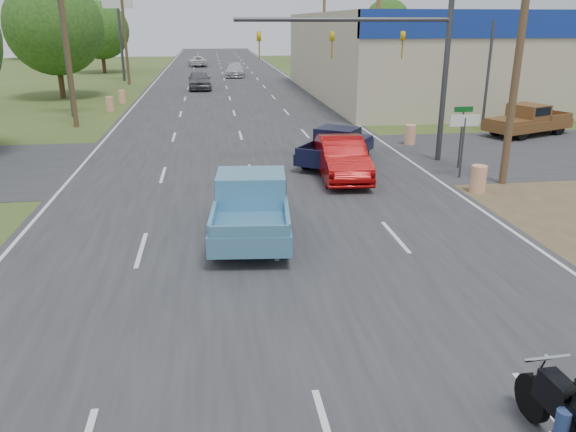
{
  "coord_description": "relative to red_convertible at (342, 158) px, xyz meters",
  "views": [
    {
      "loc": [
        -1.53,
        -6.6,
        5.92
      ],
      "look_at": [
        0.26,
        6.59,
        1.3
      ],
      "focal_mm": 35.0,
      "sensor_mm": 36.0,
      "label": 1
    }
  ],
  "objects": [
    {
      "name": "main_road",
      "position": [
        -3.5,
        25.38,
        -0.8
      ],
      "size": [
        15.0,
        180.0,
        0.02
      ],
      "primitive_type": "cube",
      "color": "#2D2D30",
      "rests_on": "ground"
    },
    {
      "name": "cross_road",
      "position": [
        -3.5,
        3.38,
        -0.8
      ],
      "size": [
        120.0,
        10.0,
        0.02
      ],
      "primitive_type": "cube",
      "color": "#2D2D30",
      "rests_on": "ground"
    },
    {
      "name": "utility_pole_1",
      "position": [
        6.0,
        -1.62,
        4.51
      ],
      "size": [
        2.0,
        0.28,
        10.0
      ],
      "color": "#4C3823",
      "rests_on": "ground"
    },
    {
      "name": "utility_pole_2",
      "position": [
        6.0,
        16.38,
        4.51
      ],
      "size": [
        2.0,
        0.28,
        10.0
      ],
      "color": "#4C3823",
      "rests_on": "ground"
    },
    {
      "name": "utility_pole_3",
      "position": [
        6.0,
        34.38,
        4.51
      ],
      "size": [
        2.0,
        0.28,
        10.0
      ],
      "color": "#4C3823",
      "rests_on": "ground"
    },
    {
      "name": "utility_pole_5",
      "position": [
        -13.0,
        13.38,
        4.51
      ],
      "size": [
        2.0,
        0.28,
        10.0
      ],
      "color": "#4C3823",
      "rests_on": "ground"
    },
    {
      "name": "utility_pole_6",
      "position": [
        -13.0,
        37.38,
        4.51
      ],
      "size": [
        2.0,
        0.28,
        10.0
      ],
      "color": "#4C3823",
      "rests_on": "ground"
    },
    {
      "name": "tree_1",
      "position": [
        -17.0,
        27.38,
        4.77
      ],
      "size": [
        7.56,
        7.56,
        9.36
      ],
      "color": "#422D19",
      "rests_on": "ground"
    },
    {
      "name": "tree_2",
      "position": [
        -17.7,
        51.38,
        4.15
      ],
      "size": [
        6.72,
        6.72,
        8.32
      ],
      "color": "#422D19",
      "rests_on": "ground"
    },
    {
      "name": "tree_5",
      "position": [
        26.5,
        80.38,
        5.08
      ],
      "size": [
        7.98,
        7.98,
        9.88
      ],
      "color": "#422D19",
      "rests_on": "ground"
    },
    {
      "name": "tree_6",
      "position": [
        -33.5,
        80.38,
        5.7
      ],
      "size": [
        8.82,
        8.82,
        10.92
      ],
      "color": "#422D19",
      "rests_on": "ground"
    },
    {
      "name": "barrel_0",
      "position": [
        4.5,
        -2.62,
        -0.31
      ],
      "size": [
        0.56,
        0.56,
        1.0
      ],
      "primitive_type": "cylinder",
      "color": "orange",
      "rests_on": "ground"
    },
    {
      "name": "barrel_1",
      "position": [
        4.9,
        5.88,
        -0.31
      ],
      "size": [
        0.56,
        0.56,
        1.0
      ],
      "primitive_type": "cylinder",
      "color": "orange",
      "rests_on": "ground"
    },
    {
      "name": "barrel_2",
      "position": [
        -12.0,
        19.38,
        -0.31
      ],
      "size": [
        0.56,
        0.56,
        1.0
      ],
      "primitive_type": "cylinder",
      "color": "orange",
      "rests_on": "ground"
    },
    {
      "name": "barrel_3",
      "position": [
        -11.7,
        23.38,
        -0.31
      ],
      "size": [
        0.56,
        0.56,
        1.0
      ],
      "primitive_type": "cylinder",
      "color": "orange",
      "rests_on": "ground"
    },
    {
      "name": "pole_sign_left_near",
      "position": [
        -14.0,
        17.38,
        6.36
      ],
      "size": [
        3.0,
        0.35,
        9.2
      ],
      "color": "#3F3F44",
      "rests_on": "ground"
    },
    {
      "name": "pole_sign_left_far",
      "position": [
        -14.0,
        41.38,
        6.36
      ],
      "size": [
        3.0,
        0.35,
        9.2
      ],
      "color": "#3F3F44",
      "rests_on": "ground"
    },
    {
      "name": "lane_sign",
      "position": [
        4.7,
        -0.62,
        1.1
      ],
      "size": [
        1.2,
        0.08,
        2.52
      ],
      "color": "#3F3F44",
      "rests_on": "ground"
    },
    {
      "name": "street_name_sign",
      "position": [
        5.3,
        0.88,
        0.8
      ],
      "size": [
        0.8,
        0.08,
        2.61
      ],
      "color": "#3F3F44",
      "rests_on": "ground"
    },
    {
      "name": "signal_mast",
      "position": [
        2.32,
        2.38,
        4.0
      ],
      "size": [
        9.12,
        0.4,
        7.0
      ],
      "color": "#3F3F44",
      "rests_on": "ground"
    },
    {
      "name": "red_convertible",
      "position": [
        0.0,
        0.0,
        0.0
      ],
      "size": [
        1.97,
        4.97,
        1.61
      ],
      "primitive_type": "imported",
      "rotation": [
        0.0,
        0.0,
        -0.05
      ],
      "color": "#8E0606",
      "rests_on": "ground"
    },
    {
      "name": "blue_pickup",
      "position": [
        -3.99,
        -5.62,
        0.12
      ],
      "size": [
        2.62,
        5.68,
        1.83
      ],
      "rotation": [
        0.0,
        0.0,
        -0.09
      ],
      "color": "black",
      "rests_on": "ground"
    },
    {
      "name": "navy_pickup",
      "position": [
        0.37,
        2.44,
        -0.01
      ],
      "size": [
        4.22,
        4.97,
        1.58
      ],
      "rotation": [
        0.0,
        0.0,
        -0.6
      ],
      "color": "black",
      "rests_on": "ground"
    },
    {
      "name": "brown_pickup",
      "position": [
        12.02,
        7.33,
        0.05
      ],
      "size": [
        5.46,
        3.77,
        1.69
      ],
      "rotation": [
        0.0,
        0.0,
        1.96
      ],
      "color": "black",
      "rests_on": "ground"
    },
    {
      "name": "distant_car_grey",
      "position": [
        -5.99,
        32.01,
        0.05
      ],
      "size": [
        2.19,
        5.09,
        1.71
      ],
      "primitive_type": "imported",
      "rotation": [
        0.0,
        0.0,
        0.03
      ],
      "color": "#59595E",
      "rests_on": "ground"
    },
    {
      "name": "distant_car_silver",
      "position": [
        -2.17,
        44.23,
        -0.05
      ],
      "size": [
        2.59,
        5.38,
        1.51
      ],
      "primitive_type": "imported",
      "rotation": [
        0.0,
        0.0,
        -0.09
      ],
      "color": "silver",
      "rests_on": "ground"
    },
    {
      "name": "distant_car_white",
      "position": [
        -6.63,
        60.42,
        -0.12
      ],
      "size": [
        2.8,
        5.14,
        1.37
      ],
      "primitive_type": "imported",
      "rotation": [
        0.0,
        0.0,
        3.25
      ],
      "color": "silver",
      "rests_on": "ground"
    }
  ]
}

